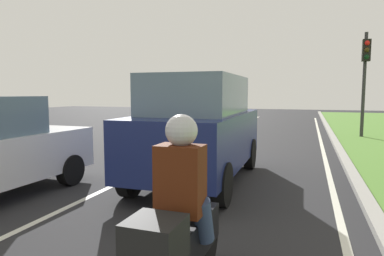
% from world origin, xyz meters
% --- Properties ---
extents(ground_plane, '(60.00, 60.00, 0.00)m').
position_xyz_m(ground_plane, '(0.00, 14.00, 0.00)').
color(ground_plane, '#262628').
extents(lane_line_center, '(0.12, 32.00, 0.01)m').
position_xyz_m(lane_line_center, '(-0.70, 14.00, 0.00)').
color(lane_line_center, silver).
rests_on(lane_line_center, ground).
extents(lane_line_right_edge, '(0.12, 32.00, 0.01)m').
position_xyz_m(lane_line_right_edge, '(3.60, 14.00, 0.00)').
color(lane_line_right_edge, silver).
rests_on(lane_line_right_edge, ground).
extents(curb_right, '(0.24, 48.00, 0.12)m').
position_xyz_m(curb_right, '(4.10, 14.00, 0.06)').
color(curb_right, '#9E9B93').
rests_on(curb_right, ground).
extents(car_suv_ahead, '(2.02, 4.52, 2.28)m').
position_xyz_m(car_suv_ahead, '(0.87, 9.05, 1.17)').
color(car_suv_ahead, navy).
rests_on(car_suv_ahead, ground).
extents(motorcycle, '(0.41, 1.90, 1.01)m').
position_xyz_m(motorcycle, '(2.08, 4.73, 0.57)').
color(motorcycle, black).
rests_on(motorcycle, ground).
extents(rider_person, '(0.50, 0.40, 1.16)m').
position_xyz_m(rider_person, '(2.08, 4.78, 1.19)').
color(rider_person, '#4C1E0C').
rests_on(rider_person, ground).
extents(traffic_light_near_right, '(0.32, 0.50, 4.45)m').
position_xyz_m(traffic_light_near_right, '(5.28, 18.08, 2.98)').
color(traffic_light_near_right, '#2D2D2D').
rests_on(traffic_light_near_right, ground).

